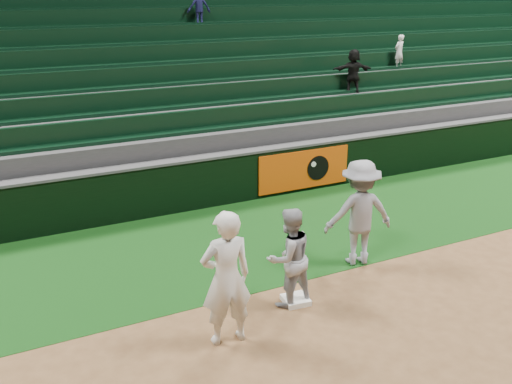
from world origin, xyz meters
TOP-DOWN VIEW (x-y plane):
  - ground at (0.00, 0.00)m, footprint 70.00×70.00m
  - foul_grass at (0.00, 3.00)m, footprint 36.00×4.20m
  - first_base at (0.03, 0.33)m, footprint 0.45×0.45m
  - first_baseman at (-1.43, -0.15)m, footprint 0.79×0.55m
  - baserunner at (-0.09, 0.37)m, footprint 0.89×0.73m
  - base_coach at (1.83, 1.10)m, footprint 1.45×1.04m
  - field_wall at (0.03, 5.20)m, footprint 36.00×0.45m
  - stadium_seating at (0.00, 8.97)m, footprint 36.00×5.95m

SIDE VIEW (x-z plane):
  - ground at x=0.00m, z-range 0.00..0.00m
  - foul_grass at x=0.00m, z-range 0.00..0.01m
  - first_base at x=0.03m, z-range 0.00..0.09m
  - field_wall at x=0.03m, z-range 0.01..1.26m
  - baserunner at x=-0.09m, z-range 0.00..1.70m
  - base_coach at x=1.83m, z-range 0.01..2.04m
  - first_baseman at x=-1.43m, z-range 0.00..2.09m
  - stadium_seating at x=0.00m, z-range -0.80..4.21m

